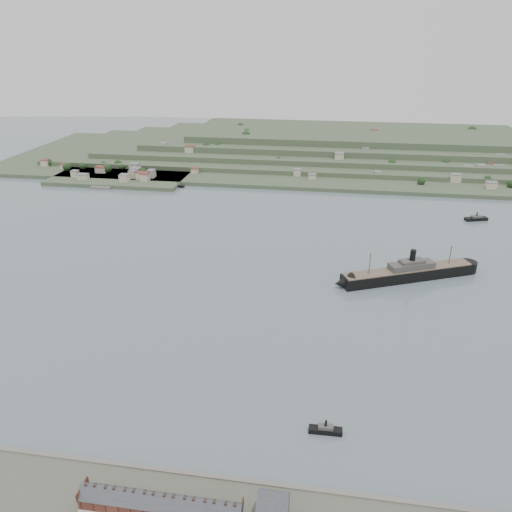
# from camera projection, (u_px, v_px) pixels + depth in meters

# --- Properties ---
(ground) EXTENTS (1400.00, 1400.00, 0.00)m
(ground) POSITION_uv_depth(u_px,v_px,m) (263.00, 292.00, 319.87)
(ground) COLOR slate
(ground) RESTS_ON ground
(terrace_row) EXTENTS (55.60, 9.80, 11.07)m
(terrace_row) POSITION_uv_depth(u_px,v_px,m) (160.00, 507.00, 166.99)
(terrace_row) COLOR #482119
(terrace_row) RESTS_ON ground
(gabled_building) EXTENTS (10.40, 10.18, 14.09)m
(gabled_building) POSITION_uv_depth(u_px,v_px,m) (273.00, 509.00, 164.68)
(gabled_building) COLOR #482119
(gabled_building) RESTS_ON ground
(far_peninsula) EXTENTS (760.00, 309.00, 30.00)m
(far_peninsula) POSITION_uv_depth(u_px,v_px,m) (326.00, 148.00, 665.54)
(far_peninsula) COLOR #374830
(far_peninsula) RESTS_ON ground
(steamship) EXTENTS (99.82, 53.43, 25.52)m
(steamship) POSITION_uv_depth(u_px,v_px,m) (404.00, 273.00, 334.59)
(steamship) COLOR black
(steamship) RESTS_ON ground
(tugboat) EXTENTS (14.01, 4.05, 6.26)m
(tugboat) POSITION_uv_depth(u_px,v_px,m) (326.00, 430.00, 206.81)
(tugboat) COLOR black
(tugboat) RESTS_ON ground
(ferry_west) EXTENTS (16.24, 9.29, 5.88)m
(ferry_west) POSITION_uv_depth(u_px,v_px,m) (178.00, 185.00, 540.37)
(ferry_west) COLOR black
(ferry_west) RESTS_ON ground
(ferry_east) EXTENTS (20.82, 11.25, 7.52)m
(ferry_east) POSITION_uv_depth(u_px,v_px,m) (476.00, 218.00, 442.71)
(ferry_east) COLOR black
(ferry_east) RESTS_ON ground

